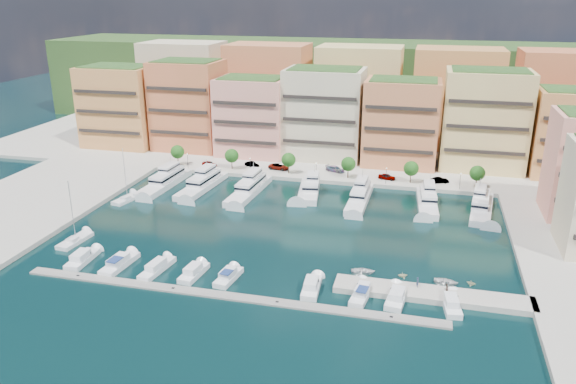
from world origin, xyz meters
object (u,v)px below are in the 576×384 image
tree_1 (232,156)px  lamppost_1 (250,163)px  lamppost_3 (386,173)px  cruiser_3 (194,273)px  tree_5 (477,173)px  car_4 (387,177)px  tender_3 (471,283)px  tree_2 (289,160)px  yacht_3 (309,189)px  cruiser_9 (451,305)px  lamppost_4 (460,178)px  yacht_1 (203,184)px  cruiser_7 (362,294)px  person_1 (446,289)px  lamppost_0 (188,158)px  tender_1 (403,275)px  cruiser_2 (157,268)px  car_1 (252,164)px  cruiser_8 (397,298)px  yacht_2 (250,188)px  yacht_4 (360,197)px  tender_0 (363,271)px  car_5 (440,180)px  car_0 (209,164)px  tender_2 (446,282)px  car_2 (279,167)px  yacht_0 (166,181)px  sailboat_2 (127,199)px  yacht_5 (427,200)px  cruiser_6 (311,287)px  car_3 (335,169)px  yacht_6 (482,206)px  tree_3 (348,164)px  lamppost_2 (316,168)px  sailboat_0 (75,241)px  cruiser_0 (82,259)px

tree_1 → lamppost_1: bearing=-21.0°
lamppost_3 → cruiser_3: lamppost_3 is taller
tree_5 → car_4: size_ratio=1.28×
tender_3 → tree_2: bearing=64.0°
yacht_3 → cruiser_9: size_ratio=2.14×
lamppost_1 → lamppost_4: size_ratio=1.00×
yacht_1 → cruiser_7: size_ratio=2.54×
person_1 → cruiser_3: bearing=-41.5°
cruiser_7 → tender_3: 19.46m
lamppost_0 → tender_1: size_ratio=2.49×
cruiser_2 → cruiser_9: same height
lamppost_1 → car_1: size_ratio=0.98×
cruiser_8 → car_1: 75.29m
yacht_2 → yacht_4: (27.14, 0.66, -0.12)m
tender_0 → car_5: bearing=-25.6°
car_0 → yacht_1: bearing=-157.2°
tender_2 → person_1: 5.34m
lamppost_0 → car_1: (16.72, 5.51, -2.12)m
yacht_3 → cruiser_8: bearing=-62.4°
cruiser_8 → car_2: bearing=120.6°
car_2 → cruiser_8: bearing=-142.2°
yacht_0 → sailboat_2: (-3.99, -12.70, -0.89)m
cruiser_3 → car_4: 65.74m
lamppost_0 → tender_1: bearing=-37.9°
yacht_5 → cruiser_2: (-46.05, -45.28, -0.66)m
yacht_5 → person_1: size_ratio=10.49×
yacht_0 → tender_2: (69.14, -35.90, -0.79)m
yacht_3 → cruiser_6: size_ratio=2.10×
car_3 → cruiser_9: bearing=-135.5°
sailboat_2 → car_4: (58.88, 28.27, 1.43)m
tree_1 → car_1: bearing=34.2°
cruiser_3 → cruiser_6: bearing=-0.0°
lamppost_0 → tender_2: (68.24, -48.08, -3.40)m
tree_5 → yacht_6: 13.94m
cruiser_3 → car_0: 62.40m
cruiser_6 → car_3: car_3 is taller
tree_3 → lamppost_2: 8.37m
tree_2 → cruiser_9: tree_2 is taller
sailboat_0 → cruiser_6: bearing=-8.1°
tree_5 → car_3: 36.51m
yacht_4 → lamppost_3: bearing=66.2°
lamppost_1 → car_0: size_ratio=1.01×
cruiser_7 → tree_1: bearing=126.4°
yacht_0 → person_1: size_ratio=12.53×
sailboat_2 → person_1: 78.25m
lamppost_4 → sailboat_0: bearing=-147.0°
yacht_2 → cruiser_0: size_ratio=2.69×
sailboat_0 → cruiser_2: bearing=-18.3°
cruiser_7 → car_1: (-38.12, 61.32, 1.14)m
yacht_3 → sailboat_0: sailboat_0 is taller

